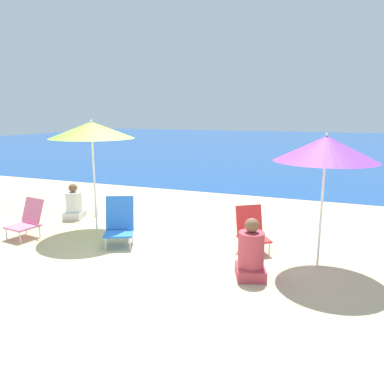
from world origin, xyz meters
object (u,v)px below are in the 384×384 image
Objects in this scene: beach_umbrella_purple at (326,149)px; person_seated_near at (251,254)px; person_seated_far at (74,205)px; water_bottle at (96,211)px; beach_umbrella_lime at (92,130)px; beach_chair_pink at (28,219)px; beach_chair_red at (251,229)px; beach_chair_blue at (119,222)px.

beach_umbrella_purple reaches higher than person_seated_near.
person_seated_far is 2.91× the size of water_bottle.
beach_umbrella_purple is at bearing -4.52° from beach_umbrella_lime.
beach_umbrella_lime reaches higher than beach_chair_pink.
person_seated_near is 4.78m from person_seated_far.
beach_umbrella_lime is at bearing 175.48° from beach_umbrella_purple.
person_seated_far is (-0.02, 1.42, -0.05)m from beach_chair_pink.
beach_umbrella_lime is at bearing 142.31° from person_seated_near.
beach_umbrella_purple reaches higher than beach_chair_pink.
beach_chair_red is 4.29m from person_seated_far.
beach_chair_pink is at bearing 155.56° from beach_chair_red.
person_seated_far is at bearing -135.30° from water_bottle.
beach_umbrella_lime is at bearing -53.85° from water_bottle.
beach_umbrella_purple is 5.59m from beach_chair_pink.
person_seated_far is at bearing 139.71° from person_seated_near.
person_seated_far is at bearing 124.36° from beach_chair_blue.
person_seated_near is (2.56, -0.53, -0.06)m from beach_chair_blue.
beach_umbrella_purple is at bearing -51.23° from beach_chair_red.
water_bottle is at bearing 134.19° from person_seated_near.
beach_chair_pink is at bearing -174.42° from beach_umbrella_purple.
water_bottle is at bearing 111.71° from beach_chair_blue.
beach_chair_blue reaches higher than water_bottle.
beach_chair_pink is 0.92× the size of person_seated_far.
person_seated_far is at bearing 100.31° from beach_chair_pink.
beach_chair_blue is 1.18× the size of beach_chair_pink.
beach_chair_red is (2.33, 0.55, -0.03)m from beach_chair_blue.
beach_chair_red is 1.11m from person_seated_near.
beach_chair_pink is 4.47m from person_seated_near.
person_seated_near is at bearing -113.46° from beach_chair_red.
person_seated_far is at bearing 170.59° from beach_umbrella_purple.
water_bottle is at bearing 166.22° from beach_umbrella_purple.
person_seated_far is 0.53m from water_bottle.
beach_chair_red is (-1.14, 0.32, -1.47)m from beach_umbrella_purple.
beach_umbrella_purple is 5.68m from person_seated_far.
beach_chair_blue reaches higher than beach_chair_pink.
person_seated_near is (-0.90, -0.76, -1.50)m from beach_umbrella_purple.
beach_umbrella_purple is 7.54× the size of water_bottle.
person_seated_near is at bearing 6.25° from beach_chair_pink.
person_seated_far reaches higher than beach_chair_pink.
water_bottle is (0.32, 1.76, -0.25)m from beach_chair_pink.
person_seated_near is at bearing -17.68° from beach_umbrella_lime.
person_seated_near is at bearing -25.81° from water_bottle.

